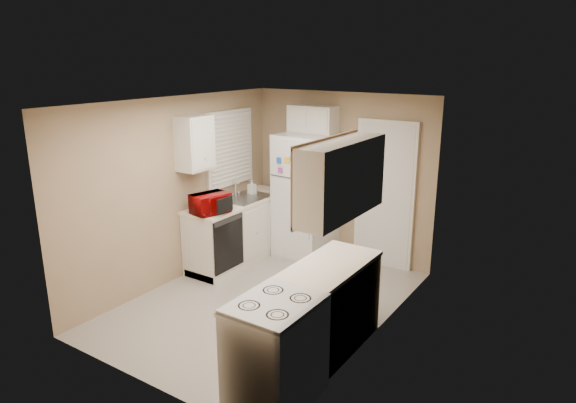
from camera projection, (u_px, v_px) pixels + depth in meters
The scene contains 19 objects.
floor at pixel (265, 302), 6.23m from camera, with size 3.80×3.80×0.00m, color #B4ACA3.
ceiling at pixel (263, 102), 5.57m from camera, with size 3.80×3.80×0.00m, color white.
wall_left at pixel (177, 190), 6.64m from camera, with size 3.80×3.80×0.00m, color tan.
wall_right at pixel (377, 229), 5.16m from camera, with size 3.80×3.80×0.00m, color tan.
wall_back at pixel (341, 176), 7.43m from camera, with size 2.80×2.80×0.00m, color tan.
wall_front at pixel (133, 260), 4.38m from camera, with size 2.80×2.80×0.00m, color tan.
left_counter at pixel (240, 230), 7.41m from camera, with size 0.60×1.80×0.90m, color silver.
dishwasher at pixel (228, 244), 6.76m from camera, with size 0.03×0.58×0.72m, color black.
sink at pixel (246, 201), 7.42m from camera, with size 0.54×0.74×0.16m, color gray.
microwave at pixel (210, 202), 6.65m from camera, with size 0.26×0.47×0.31m, color #820405.
soap_bottle at pixel (252, 188), 7.59m from camera, with size 0.10×0.10×0.22m, color #EFE3CD.
window_blinds at pixel (230, 148), 7.35m from camera, with size 0.10×0.98×1.08m, color silver.
upper_cabinet_left at pixel (195, 143), 6.57m from camera, with size 0.30×0.45×0.70m, color silver.
refrigerator at pixel (306, 196), 7.45m from camera, with size 0.75×0.73×1.82m, color silver.
cabinet_over_fridge at pixel (313, 120), 7.30m from camera, with size 0.70×0.30×0.40m, color silver.
interior_door at pixel (385, 196), 7.07m from camera, with size 0.86×0.06×2.08m, color silver.
right_counter at pixel (309, 321), 4.88m from camera, with size 0.60×2.00×0.90m, color silver.
stove at pixel (276, 351), 4.35m from camera, with size 0.63×0.77×0.94m, color silver.
upper_cabinet_right at pixel (342, 179), 4.67m from camera, with size 0.30×1.20×0.70m, color silver.
Camera 1 is at (3.34, -4.57, 2.89)m, focal length 32.00 mm.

